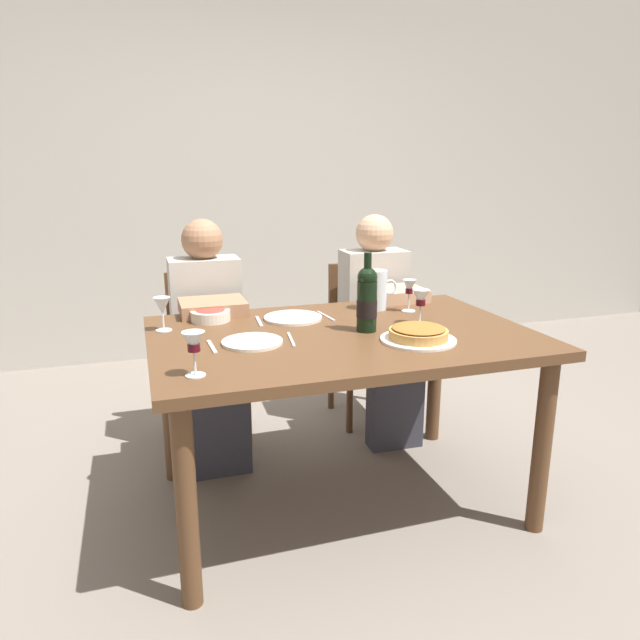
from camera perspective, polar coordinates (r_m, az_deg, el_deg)
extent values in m
plane|color=slate|center=(2.61, 2.03, -17.47)|extent=(8.00, 8.00, 0.00)
cube|color=#B2ADA3|center=(4.45, -8.28, 14.74)|extent=(8.00, 0.10, 2.80)
cube|color=brown|center=(2.30, 2.20, -1.69)|extent=(1.50, 1.00, 0.04)
cylinder|color=brown|center=(1.95, -13.09, -17.60)|extent=(0.07, 0.07, 0.72)
cylinder|color=brown|center=(2.42, 21.16, -11.58)|extent=(0.07, 0.07, 0.72)
cylinder|color=brown|center=(2.70, -14.71, -8.21)|extent=(0.07, 0.07, 0.72)
cylinder|color=brown|center=(3.05, 11.33, -5.28)|extent=(0.07, 0.07, 0.72)
cylinder|color=black|center=(2.29, 4.66, 1.38)|extent=(0.08, 0.08, 0.20)
sphere|color=black|center=(2.27, 4.72, 4.23)|extent=(0.08, 0.08, 0.08)
cylinder|color=black|center=(2.26, 4.75, 5.59)|extent=(0.03, 0.03, 0.09)
cylinder|color=black|center=(2.30, 4.66, 1.13)|extent=(0.08, 0.08, 0.07)
cylinder|color=silver|center=(2.66, 5.58, 2.99)|extent=(0.10, 0.10, 0.18)
cylinder|color=silver|center=(2.67, 5.56, 2.30)|extent=(0.09, 0.09, 0.11)
torus|color=silver|center=(2.69, 6.92, 3.26)|extent=(0.07, 0.01, 0.07)
cylinder|color=white|center=(2.21, 9.70, -1.94)|extent=(0.29, 0.29, 0.01)
cylinder|color=#C18E47|center=(2.20, 9.73, -1.38)|extent=(0.22, 0.22, 0.03)
ellipsoid|color=#9E6028|center=(2.20, 9.75, -0.79)|extent=(0.20, 0.20, 0.02)
cylinder|color=silver|center=(2.50, -10.80, 0.43)|extent=(0.17, 0.17, 0.05)
ellipsoid|color=#B2382D|center=(2.50, -10.81, 0.78)|extent=(0.14, 0.14, 0.03)
cylinder|color=silver|center=(2.66, 8.74, 0.90)|extent=(0.06, 0.06, 0.00)
cylinder|color=silver|center=(2.65, 8.78, 1.75)|extent=(0.01, 0.01, 0.08)
cone|color=silver|center=(2.63, 8.84, 3.27)|extent=(0.06, 0.06, 0.07)
cylinder|color=#470A14|center=(2.64, 8.82, 2.87)|extent=(0.03, 0.03, 0.02)
cylinder|color=silver|center=(2.45, 9.85, -0.33)|extent=(0.06, 0.06, 0.00)
cylinder|color=silver|center=(2.44, 9.89, 0.54)|extent=(0.01, 0.01, 0.07)
cone|color=silver|center=(2.43, 9.96, 2.17)|extent=(0.07, 0.07, 0.07)
cylinder|color=#470A14|center=(2.43, 9.94, 1.72)|extent=(0.04, 0.04, 0.02)
cylinder|color=silver|center=(1.86, -12.23, -5.38)|extent=(0.06, 0.06, 0.00)
cylinder|color=silver|center=(1.85, -12.30, -4.23)|extent=(0.01, 0.01, 0.08)
cone|color=silver|center=(1.83, -12.42, -2.14)|extent=(0.07, 0.07, 0.07)
cylinder|color=#470A14|center=(1.83, -12.39, -2.69)|extent=(0.04, 0.04, 0.02)
cylinder|color=silver|center=(2.40, -15.21, -0.98)|extent=(0.06, 0.06, 0.00)
cylinder|color=silver|center=(2.39, -15.27, -0.20)|extent=(0.01, 0.01, 0.06)
cone|color=silver|center=(2.37, -15.38, 1.36)|extent=(0.07, 0.07, 0.07)
cylinder|color=silver|center=(2.49, -2.69, 0.22)|extent=(0.25, 0.25, 0.01)
cylinder|color=silver|center=(2.16, -6.73, -2.18)|extent=(0.23, 0.23, 0.01)
cube|color=silver|center=(2.46, -6.06, -0.13)|extent=(0.03, 0.16, 0.00)
cube|color=silver|center=(2.54, 0.58, 0.41)|extent=(0.03, 0.18, 0.00)
cube|color=silver|center=(2.19, -2.88, -1.93)|extent=(0.03, 0.18, 0.00)
cube|color=silver|center=(2.14, -10.67, -2.60)|extent=(0.02, 0.16, 0.00)
cube|color=brown|center=(3.02, -11.10, -3.45)|extent=(0.40, 0.40, 0.02)
cube|color=brown|center=(3.15, -11.71, 1.20)|extent=(0.36, 0.03, 0.40)
cylinder|color=brown|center=(2.94, -13.79, -9.09)|extent=(0.04, 0.04, 0.45)
cylinder|color=brown|center=(2.97, -7.18, -8.46)|extent=(0.04, 0.04, 0.45)
cylinder|color=brown|center=(3.25, -14.26, -6.74)|extent=(0.04, 0.04, 0.45)
cylinder|color=brown|center=(3.28, -8.31, -6.20)|extent=(0.04, 0.04, 0.45)
cube|color=#B7B2A8|center=(2.92, -11.26, 1.17)|extent=(0.34, 0.20, 0.50)
sphere|color=#9E7051|center=(2.86, -11.60, 7.81)|extent=(0.20, 0.20, 0.20)
cube|color=#33333D|center=(2.80, -10.53, -4.67)|extent=(0.31, 0.38, 0.14)
cube|color=#33333D|center=(2.77, -9.85, -10.95)|extent=(0.27, 0.12, 0.40)
cube|color=#9E7051|center=(2.63, -10.60, 1.29)|extent=(0.29, 0.24, 0.06)
cube|color=brown|center=(3.24, 4.89, -1.99)|extent=(0.41, 0.41, 0.02)
cube|color=brown|center=(3.35, 3.85, 2.32)|extent=(0.36, 0.04, 0.40)
cylinder|color=brown|center=(3.11, 2.98, -7.26)|extent=(0.04, 0.04, 0.45)
cylinder|color=brown|center=(3.23, 8.72, -6.56)|extent=(0.04, 0.04, 0.45)
cylinder|color=brown|center=(3.41, 1.11, -5.21)|extent=(0.04, 0.04, 0.45)
cylinder|color=brown|center=(3.52, 6.41, -4.65)|extent=(0.04, 0.04, 0.45)
cube|color=#B7B2A8|center=(3.14, 5.28, 2.36)|extent=(0.35, 0.21, 0.50)
sphere|color=tan|center=(3.08, 5.43, 8.54)|extent=(0.20, 0.20, 0.20)
cube|color=#33333D|center=(3.03, 6.47, -3.01)|extent=(0.32, 0.39, 0.14)
cube|color=#33333D|center=(3.00, 7.43, -8.76)|extent=(0.28, 0.13, 0.40)
cube|color=tan|center=(2.87, 7.34, 2.56)|extent=(0.30, 0.25, 0.06)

